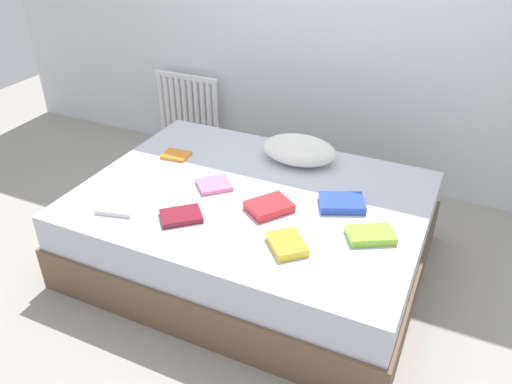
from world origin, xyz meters
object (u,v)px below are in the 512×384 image
Objects in this scene: textbook_pink at (214,185)px; textbook_blue at (342,203)px; bed at (253,228)px; textbook_red at (269,207)px; textbook_white at (118,207)px; textbook_maroon at (181,216)px; textbook_lime at (370,235)px; pillow at (299,150)px; textbook_yellow at (287,244)px; textbook_orange at (176,155)px; radiator at (188,107)px.

textbook_blue is at bearing -36.05° from textbook_pink.
textbook_red is at bearing -37.59° from bed.
textbook_white is (-1.12, -0.55, -0.01)m from textbook_blue.
textbook_maroon is 1.00m from textbook_lime.
textbook_pink is 0.41m from textbook_red.
textbook_lime is at bearing -11.12° from bed.
textbook_yellow is (0.28, -0.89, -0.06)m from pillow.
textbook_maroon is 0.61m from textbook_yellow.
textbook_red is (0.06, -0.62, -0.06)m from pillow.
textbook_white is 1.21× the size of textbook_orange.
textbook_lime reaches higher than textbook_orange.
textbook_white reaches higher than textbook_orange.
textbook_blue is at bearing -8.96° from textbook_maroon.
pillow is at bearing 15.24° from textbook_orange.
pillow is 2.33× the size of textbook_white.
textbook_white is at bearing -128.17° from textbook_yellow.
textbook_yellow is 0.87× the size of textbook_red.
textbook_lime is at bearing -51.01° from textbook_pink.
textbook_lime is (1.92, -1.34, 0.12)m from radiator.
radiator reaches higher than textbook_lime.
textbook_orange reaches higher than bed.
textbook_orange is (-0.42, 0.60, -0.01)m from textbook_maroon.
textbook_red reaches higher than textbook_white.
pillow is 2.54× the size of textbook_pink.
textbook_lime is (0.73, -0.14, 0.27)m from bed.
bed is 0.81m from textbook_white.
textbook_lime is (0.97, 0.25, 0.00)m from textbook_maroon.
textbook_pink is at bearing 49.07° from textbook_maroon.
pillow is 2.38× the size of textbook_yellow.
bed is 8.13× the size of textbook_blue.
textbook_blue is (0.51, 0.08, 0.28)m from bed.
radiator is 1.48m from pillow.
textbook_maroon is 1.14× the size of textbook_pink.
textbook_lime is 1.16× the size of textbook_yellow.
textbook_pink is 0.72m from textbook_yellow.
bed is 0.61m from textbook_yellow.
pillow is at bearing 154.87° from textbook_yellow.
textbook_pink is 0.94× the size of textbook_yellow.
textbook_yellow reaches higher than bed.
textbook_blue and textbook_red have the same top height.
bed is 0.36m from textbook_pink.
bed is 10.50× the size of textbook_pink.
textbook_orange is (-0.42, 0.23, -0.00)m from textbook_pink.
textbook_maroon is at bearing 159.81° from textbook_red.
textbook_yellow is at bearing -129.86° from textbook_blue.
radiator is at bearing 134.66° from bed.
textbook_lime is 0.31m from textbook_blue.
textbook_blue is 1.29× the size of textbook_pink.
textbook_blue is at bearing 104.72° from textbook_lime.
radiator is at bearing 115.39° from textbook_lime.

